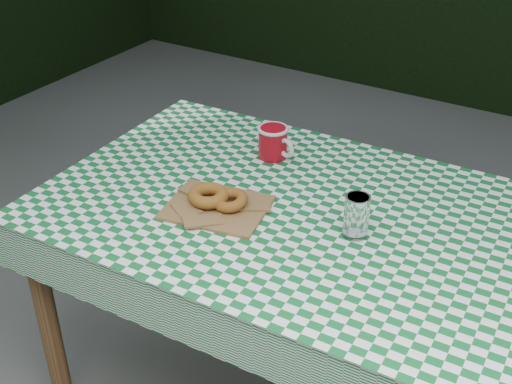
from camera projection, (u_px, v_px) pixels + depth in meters
The scene contains 7 objects.
table at pixel (285, 312), 1.99m from camera, with size 1.32×0.88×0.75m, color #56331D.
tablecloth at pixel (288, 207), 1.80m from camera, with size 1.34×0.90×0.01m, color #0E5D29.
paper_bag at pixel (217, 207), 1.78m from camera, with size 0.27×0.21×0.01m, color olive.
bagel_front at pixel (209, 196), 1.78m from camera, with size 0.11×0.11×0.03m, color #905B1D.
bagel_back at pixel (230, 200), 1.76m from camera, with size 0.10×0.10×0.03m, color #92541E.
coffee_mug at pixel (273, 142), 2.01m from camera, with size 0.18×0.18×0.10m, color #A30A17, non-canonical shape.
drinking_glass at pixel (356, 216), 1.65m from camera, with size 0.06×0.06×0.11m, color white.
Camera 1 is at (0.57, -1.14, 1.72)m, focal length 46.31 mm.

